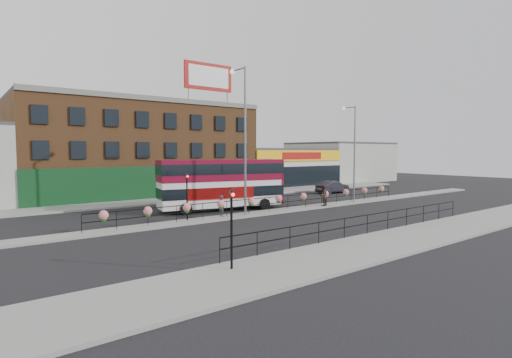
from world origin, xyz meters
TOP-DOWN VIEW (x-y plane):
  - ground at (0.00, 0.00)m, footprint 120.00×120.00m
  - south_pavement at (0.00, -12.00)m, footprint 60.00×4.00m
  - north_pavement at (0.00, 12.00)m, footprint 60.00×4.00m
  - median at (0.00, 0.00)m, footprint 60.00×1.60m
  - yellow_line_inner at (0.00, -9.70)m, footprint 60.00×0.10m
  - yellow_line_outer at (0.00, -9.88)m, footprint 60.00×0.10m
  - brick_building at (-4.00, 19.96)m, footprint 25.00×12.21m
  - supermarket at (16.00, 19.90)m, footprint 15.00×12.25m
  - warehouse_east at (30.75, 20.00)m, footprint 14.50×12.00m
  - billboard at (2.50, 14.99)m, footprint 6.00×0.29m
  - median_railing at (-0.00, 0.00)m, footprint 30.04×0.56m
  - south_railing at (-2.00, -10.10)m, footprint 20.04×0.05m
  - double_decker_bus at (-3.07, 3.57)m, footprint 10.67×4.56m
  - car at (14.49, 7.16)m, footprint 1.83×4.52m
  - pedestrian_a at (-5.27, 0.25)m, footprint 0.59×0.42m
  - pedestrian_b at (4.76, -0.37)m, footprint 1.24×1.15m
  - lamp_column_west at (-3.41, 0.15)m, footprint 0.40×1.93m
  - lamp_column_east at (9.20, 0.07)m, footprint 0.32×1.57m
  - traffic_light_south at (-12.00, -11.01)m, footprint 0.15×0.28m
  - traffic_light_median at (-8.00, 0.39)m, footprint 0.15×0.28m

SIDE VIEW (x-z plane):
  - ground at x=0.00m, z-range 0.00..0.00m
  - yellow_line_inner at x=0.00m, z-range 0.00..0.01m
  - yellow_line_outer at x=0.00m, z-range 0.00..0.01m
  - south_pavement at x=0.00m, z-range 0.00..0.15m
  - north_pavement at x=0.00m, z-range 0.00..0.15m
  - median at x=0.00m, z-range 0.00..0.15m
  - car at x=14.49m, z-range 0.00..1.45m
  - pedestrian_a at x=-5.27m, z-range 0.15..1.70m
  - south_railing at x=-2.00m, z-range 0.40..1.52m
  - median_railing at x=0.00m, z-range 0.43..1.66m
  - pedestrian_b at x=4.76m, z-range 0.15..1.97m
  - traffic_light_south at x=-12.00m, z-range 0.64..4.29m
  - traffic_light_median at x=-8.00m, z-range 0.64..4.29m
  - double_decker_bus at x=-3.07m, z-range 0.48..4.68m
  - supermarket at x=16.00m, z-range 0.00..5.30m
  - warehouse_east at x=30.75m, z-range 0.00..6.30m
  - brick_building at x=-4.00m, z-range -0.02..10.28m
  - lamp_column_east at x=9.20m, z-range 0.98..9.94m
  - lamp_column_west at x=-3.41m, z-range 1.17..12.17m
  - billboard at x=2.50m, z-range 10.98..15.38m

